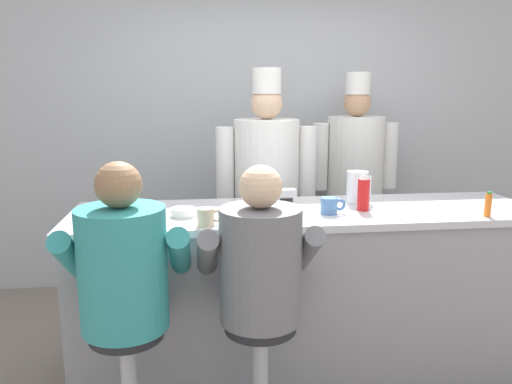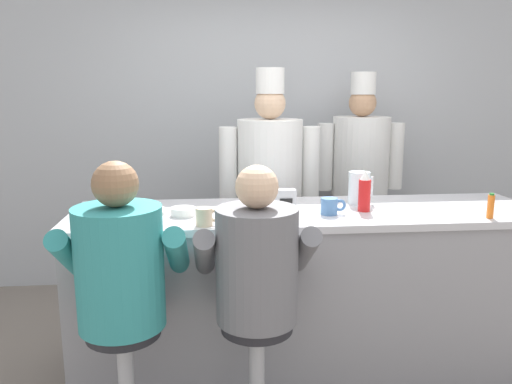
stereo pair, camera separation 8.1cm
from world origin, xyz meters
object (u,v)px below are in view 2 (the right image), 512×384
water_pitcher_clear (359,188)px  cook_in_whites_near (270,186)px  ketchup_bottle_red (365,192)px  napkin_dispenser_chrome (285,202)px  breakfast_plate (146,211)px  coffee_mug_tan (205,217)px  diner_seated_grey (256,273)px  coffee_mug_blue (330,206)px  hot_sauce_bottle_orange (491,206)px  cereal_bowl (183,212)px  diner_seated_teal (122,275)px  cook_in_whites_far (360,175)px

water_pitcher_clear → cook_in_whites_near: cook_in_whites_near is taller
ketchup_bottle_red → napkin_dispenser_chrome: size_ratio=1.71×
breakfast_plate → coffee_mug_tan: coffee_mug_tan is taller
ketchup_bottle_red → diner_seated_grey: (-0.67, -0.51, -0.27)m
water_pitcher_clear → cook_in_whites_near: size_ratio=0.11×
coffee_mug_blue → napkin_dispenser_chrome: bearing=171.1°
hot_sauce_bottle_orange → cook_in_whites_near: cook_in_whites_near is taller
coffee_mug_tan → napkin_dispenser_chrome: size_ratio=0.96×
diner_seated_grey → cereal_bowl: bearing=125.7°
diner_seated_grey → napkin_dispenser_chrome: bearing=66.9°
hot_sauce_bottle_orange → napkin_dispenser_chrome: (-1.09, 0.20, 0.00)m
ketchup_bottle_red → diner_seated_teal: (-1.29, -0.51, -0.26)m
diner_seated_teal → diner_seated_grey: 0.62m
coffee_mug_tan → cook_in_whites_near: bearing=66.0°
cereal_bowl → diner_seated_teal: size_ratio=0.10×
coffee_mug_blue → napkin_dispenser_chrome: size_ratio=1.03×
coffee_mug_tan → coffee_mug_blue: (0.69, 0.17, 0.00)m
diner_seated_grey → cook_in_whites_near: bearing=80.4°
coffee_mug_tan → water_pitcher_clear: bearing=24.4°
water_pitcher_clear → cook_in_whites_near: bearing=128.6°
hot_sauce_bottle_orange → water_pitcher_clear: size_ratio=0.70×
hot_sauce_bottle_orange → cook_in_whites_near: size_ratio=0.07×
ketchup_bottle_red → breakfast_plate: ketchup_bottle_red is taller
cereal_bowl → cook_in_whites_far: bearing=42.2°
cereal_bowl → cook_in_whites_far: size_ratio=0.07×
breakfast_plate → cereal_bowl: bearing=-20.6°
water_pitcher_clear → diner_seated_teal: 1.51m
hot_sauce_bottle_orange → diner_seated_grey: 1.35m
coffee_mug_blue → cook_in_whites_far: cook_in_whites_far is taller
napkin_dispenser_chrome → ketchup_bottle_red: bearing=2.3°
cereal_bowl → cook_in_whites_near: (0.58, 0.80, -0.02)m
coffee_mug_blue → water_pitcher_clear: bearing=46.4°
cook_in_whites_far → napkin_dispenser_chrome: bearing=-122.8°
diner_seated_grey → coffee_mug_tan: bearing=130.0°
hot_sauce_bottle_orange → cereal_bowl: (-1.66, 0.21, -0.04)m
ketchup_bottle_red → cook_in_whites_far: 1.30m
diner_seated_teal → diner_seated_grey: (0.62, -0.00, -0.01)m
ketchup_bottle_red → diner_seated_grey: 0.89m
ketchup_bottle_red → cook_in_whites_far: cook_in_whites_far is taller
water_pitcher_clear → napkin_dispenser_chrome: (-0.49, -0.21, -0.03)m
hot_sauce_bottle_orange → diner_seated_teal: size_ratio=0.10×
cereal_bowl → coffee_mug_blue: (0.82, -0.05, 0.02)m
cereal_bowl → diner_seated_grey: 0.64m
cereal_bowl → coffee_mug_tan: coffee_mug_tan is taller
hot_sauce_bottle_orange → coffee_mug_tan: bearing=-179.8°
napkin_dispenser_chrome → water_pitcher_clear: bearing=23.7°
cook_in_whites_far → coffee_mug_blue: bearing=-113.6°
breakfast_plate → napkin_dispenser_chrome: napkin_dispenser_chrome is taller
diner_seated_teal → ketchup_bottle_red: bearing=21.6°
cereal_bowl → hot_sauce_bottle_orange: bearing=-7.3°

